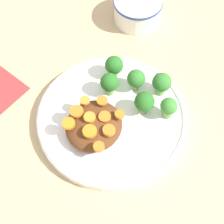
{
  "coord_description": "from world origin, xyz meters",
  "views": [
    {
      "loc": [
        -0.31,
        -0.18,
        0.63
      ],
      "look_at": [
        0.0,
        0.0,
        0.03
      ],
      "focal_mm": 60.0,
      "sensor_mm": 36.0,
      "label": 1
    }
  ],
  "objects": [
    {
      "name": "carrot_slice_8",
      "position": [
        -0.02,
        0.05,
        0.06
      ],
      "size": [
        0.02,
        0.02,
        0.01
      ],
      "primitive_type": "cylinder",
      "color": "orange",
      "rests_on": "stew_mound"
    },
    {
      "name": "broccoli_floret_3",
      "position": [
        0.08,
        -0.01,
        0.05
      ],
      "size": [
        0.04,
        0.04,
        0.05
      ],
      "color": "#7FA85B",
      "rests_on": "plate"
    },
    {
      "name": "carrot_slice_7",
      "position": [
        -0.08,
        -0.02,
        0.06
      ],
      "size": [
        0.02,
        0.02,
        0.01
      ],
      "primitive_type": "cylinder",
      "color": "orange",
      "rests_on": "stew_mound"
    },
    {
      "name": "carrot_slice_4",
      "position": [
        -0.05,
        -0.02,
        0.06
      ],
      "size": [
        0.02,
        0.02,
        0.01
      ],
      "primitive_type": "cylinder",
      "color": "orange",
      "rests_on": "stew_mound"
    },
    {
      "name": "carrot_slice_6",
      "position": [
        -0.01,
        -0.02,
        0.06
      ],
      "size": [
        0.02,
        0.02,
        0.01
      ],
      "primitive_type": "cylinder",
      "color": "orange",
      "rests_on": "stew_mound"
    },
    {
      "name": "carrot_slice_0",
      "position": [
        -0.07,
        0.01,
        0.06
      ],
      "size": [
        0.03,
        0.03,
        0.01
      ],
      "primitive_type": "cylinder",
      "color": "orange",
      "rests_on": "stew_mound"
    },
    {
      "name": "broccoli_floret_5",
      "position": [
        0.05,
        0.03,
        0.05
      ],
      "size": [
        0.04,
        0.04,
        0.05
      ],
      "color": "#759E51",
      "rests_on": "plate"
    },
    {
      "name": "carrot_slice_3",
      "position": [
        -0.0,
        0.02,
        0.06
      ],
      "size": [
        0.02,
        0.02,
        0.01
      ],
      "primitive_type": "cylinder",
      "color": "orange",
      "rests_on": "stew_mound"
    },
    {
      "name": "dip_bowl",
      "position": [
        0.26,
        0.08,
        0.03
      ],
      "size": [
        0.11,
        0.11,
        0.06
      ],
      "color": "white",
      "rests_on": "ground_plane"
    },
    {
      "name": "carrot_slice_9",
      "position": [
        -0.03,
        0.0,
        0.06
      ],
      "size": [
        0.02,
        0.02,
        0.0
      ],
      "primitive_type": "cylinder",
      "color": "orange",
      "rests_on": "stew_mound"
    },
    {
      "name": "stew_mound",
      "position": [
        -0.04,
        0.01,
        0.04
      ],
      "size": [
        0.11,
        0.1,
        0.04
      ],
      "primitive_type": "ellipsoid",
      "color": "#5B3319",
      "rests_on": "plate"
    },
    {
      "name": "broccoli_floret_2",
      "position": [
        0.09,
        0.04,
        0.05
      ],
      "size": [
        0.04,
        0.04,
        0.05
      ],
      "color": "#759E51",
      "rests_on": "plate"
    },
    {
      "name": "broccoli_floret_1",
      "position": [
        0.04,
        -0.05,
        0.05
      ],
      "size": [
        0.04,
        0.04,
        0.05
      ],
      "color": "#759E51",
      "rests_on": "plate"
    },
    {
      "name": "ground_plane",
      "position": [
        0.0,
        0.0,
        0.0
      ],
      "size": [
        4.0,
        4.0,
        0.0
      ],
      "primitive_type": "plane",
      "color": "tan"
    },
    {
      "name": "carrot_slice_2",
      "position": [
        -0.07,
        0.05,
        0.06
      ],
      "size": [
        0.02,
        0.02,
        0.01
      ],
      "primitive_type": "cylinder",
      "color": "orange",
      "rests_on": "stew_mound"
    },
    {
      "name": "carrot_slice_5",
      "position": [
        -0.04,
        0.05,
        0.06
      ],
      "size": [
        0.03,
        0.03,
        0.01
      ],
      "primitive_type": "cylinder",
      "color": "orange",
      "rests_on": "stew_mound"
    },
    {
      "name": "broccoli_floret_4",
      "position": [
        0.05,
        -0.09,
        0.05
      ],
      "size": [
        0.03,
        0.03,
        0.05
      ],
      "color": "#759E51",
      "rests_on": "plate"
    },
    {
      "name": "carrot_slice_1",
      "position": [
        -0.04,
        0.02,
        0.06
      ],
      "size": [
        0.02,
        0.02,
        0.01
      ],
      "primitive_type": "cylinder",
      "color": "orange",
      "rests_on": "stew_mound"
    },
    {
      "name": "plate",
      "position": [
        0.0,
        0.0,
        0.01
      ],
      "size": [
        0.29,
        0.29,
        0.02
      ],
      "color": "white",
      "rests_on": "ground_plane"
    },
    {
      "name": "broccoli_floret_0",
      "position": [
        0.09,
        -0.05,
        0.05
      ],
      "size": [
        0.04,
        0.04,
        0.05
      ],
      "color": "#7FA85B",
      "rests_on": "plate"
    }
  ]
}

